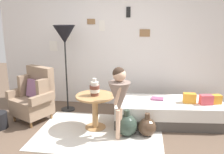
% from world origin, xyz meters
% --- Properties ---
extents(ground_plane, '(12.00, 12.00, 0.00)m').
position_xyz_m(ground_plane, '(0.00, 0.00, 0.00)').
color(ground_plane, brown).
extents(gallery_wall, '(4.80, 0.12, 2.60)m').
position_xyz_m(gallery_wall, '(-0.00, 1.95, 1.30)').
color(gallery_wall, silver).
rests_on(gallery_wall, ground).
extents(rug, '(2.04, 1.45, 0.01)m').
position_xyz_m(rug, '(-0.00, 0.56, 0.01)').
color(rug, silver).
rests_on(rug, ground).
extents(armchair, '(0.90, 0.81, 0.97)m').
position_xyz_m(armchair, '(-1.28, 0.92, 0.44)').
color(armchair, olive).
rests_on(armchair, ground).
extents(daybed, '(1.96, 0.97, 0.40)m').
position_xyz_m(daybed, '(1.14, 1.12, 0.20)').
color(daybed, '#4C4742').
rests_on(daybed, ground).
extents(pillow_head, '(0.22, 0.16, 0.15)m').
position_xyz_m(pillow_head, '(1.92, 1.12, 0.48)').
color(pillow_head, orange).
rests_on(pillow_head, daybed).
extents(pillow_mid, '(0.23, 0.16, 0.17)m').
position_xyz_m(pillow_mid, '(1.76, 1.06, 0.48)').
color(pillow_mid, '#D64C56').
rests_on(pillow_mid, daybed).
extents(pillow_back, '(0.21, 0.12, 0.17)m').
position_xyz_m(pillow_back, '(1.49, 1.10, 0.49)').
color(pillow_back, orange).
rests_on(pillow_back, daybed).
extents(side_table, '(0.64, 0.64, 0.59)m').
position_xyz_m(side_table, '(-0.10, 0.71, 0.43)').
color(side_table, tan).
rests_on(side_table, ground).
extents(vase_striped, '(0.16, 0.16, 0.29)m').
position_xyz_m(vase_striped, '(-0.10, 0.70, 0.71)').
color(vase_striped, brown).
rests_on(vase_striped, side_table).
extents(floor_lamp, '(0.42, 0.42, 1.71)m').
position_xyz_m(floor_lamp, '(-0.84, 1.43, 1.48)').
color(floor_lamp, black).
rests_on(floor_lamp, ground).
extents(person_child, '(0.34, 0.34, 1.14)m').
position_xyz_m(person_child, '(0.34, 0.42, 0.73)').
color(person_child, '#D8AD8E').
rests_on(person_child, ground).
extents(book_on_daybed, '(0.23, 0.18, 0.03)m').
position_xyz_m(book_on_daybed, '(0.95, 1.18, 0.42)').
color(book_on_daybed, '#974F78').
rests_on(book_on_daybed, daybed).
extents(demijohn_near, '(0.35, 0.35, 0.43)m').
position_xyz_m(demijohn_near, '(0.45, 0.53, 0.18)').
color(demijohn_near, '#2D3D33').
rests_on(demijohn_near, ground).
extents(demijohn_far, '(0.29, 0.29, 0.38)m').
position_xyz_m(demijohn_far, '(0.77, 0.56, 0.15)').
color(demijohn_far, '#473323').
rests_on(demijohn_far, ground).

